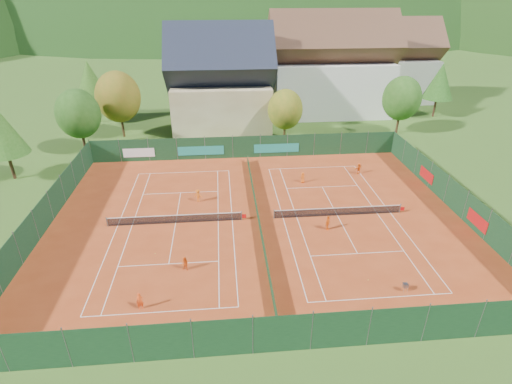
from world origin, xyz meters
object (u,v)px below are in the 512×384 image
object	(u,v)px
ball_hopper	(405,285)
player_left_near	(140,301)
player_left_mid	(185,264)
hotel_block_b	(390,66)
player_right_near	(328,223)
player_right_far_a	(303,178)
hotel_block_a	(330,71)
chalet	(221,85)
player_right_far_b	(359,168)
player_left_far	(198,196)

from	to	relation	value
ball_hopper	player_left_near	distance (m)	19.42
player_left_mid	hotel_block_b	bearing A→B (deg)	82.68
player_right_near	hotel_block_b	bearing A→B (deg)	12.63
player_left_mid	player_right_near	size ratio (longest dim) A/B	0.86
hotel_block_b	player_left_mid	distance (m)	63.30
player_right_far_a	hotel_block_a	bearing A→B (deg)	-138.57
player_left_mid	player_right_far_a	bearing A→B (deg)	78.49
player_left_near	player_left_mid	bearing A→B (deg)	40.36
chalet	player_right_far_a	size ratio (longest dim) A/B	12.63
player_left_near	player_right_near	distance (m)	18.15
ball_hopper	player_left_near	world-z (taller)	player_left_near
hotel_block_a	player_left_mid	distance (m)	49.32
hotel_block_b	player_right_far_b	world-z (taller)	hotel_block_b
hotel_block_b	player_left_near	bearing A→B (deg)	-125.42
hotel_block_b	player_left_mid	world-z (taller)	hotel_block_b
hotel_block_b	player_left_far	bearing A→B (deg)	-132.12
player_left_near	player_right_far_a	xyz separation A→B (m)	(15.39, 19.20, -0.05)
ball_hopper	player_left_mid	distance (m)	17.03
player_left_near	ball_hopper	bearing A→B (deg)	-14.32
hotel_block_b	player_right_far_b	size ratio (longest dim) A/B	12.67
hotel_block_a	player_left_far	xyz separation A→B (m)	(-21.95, -31.76, -6.68)
hotel_block_b	hotel_block_a	bearing A→B (deg)	-150.26
player_left_mid	player_right_far_b	xyz separation A→B (m)	(19.79, 16.96, 0.05)
player_right_far_b	player_left_far	bearing A→B (deg)	-16.87
player_right_far_b	player_left_near	bearing A→B (deg)	10.35
hotel_block_a	player_right_far_a	size ratio (longest dim) A/B	16.84
player_left_near	player_left_mid	size ratio (longest dim) A/B	1.09
player_left_mid	player_right_far_a	world-z (taller)	player_right_far_a
player_left_far	player_right_near	world-z (taller)	player_right_near
chalet	player_right_near	distance (m)	34.25
hotel_block_a	player_left_far	distance (m)	39.18
player_left_near	hotel_block_b	bearing A→B (deg)	39.96
chalet	hotel_block_b	xyz separation A→B (m)	(33.00, 14.00, -0.01)
hotel_block_b	ball_hopper	world-z (taller)	hotel_block_b
ball_hopper	player_right_far_a	distance (m)	19.53
hotel_block_a	player_left_mid	bearing A→B (deg)	-117.49
player_left_near	player_left_far	distance (m)	16.04
hotel_block_a	ball_hopper	distance (m)	48.19
hotel_block_a	player_right_near	world-z (taller)	hotel_block_a
chalet	player_right_near	world-z (taller)	chalet
hotel_block_b	ball_hopper	bearing A→B (deg)	-109.87
player_left_far	player_right_far_b	world-z (taller)	player_left_far
hotel_block_a	player_right_near	xyz separation A→B (m)	(-9.66, -38.42, -6.64)
chalet	player_right_far_a	world-z (taller)	chalet
player_left_far	player_right_near	bearing A→B (deg)	168.08
chalet	ball_hopper	size ratio (longest dim) A/B	20.25
chalet	player_left_far	bearing A→B (deg)	-96.53
player_left_mid	player_left_far	xyz separation A→B (m)	(0.60, 11.57, 0.07)
player_left_near	player_right_near	bearing A→B (deg)	15.13
chalet	player_left_mid	bearing A→B (deg)	-95.43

